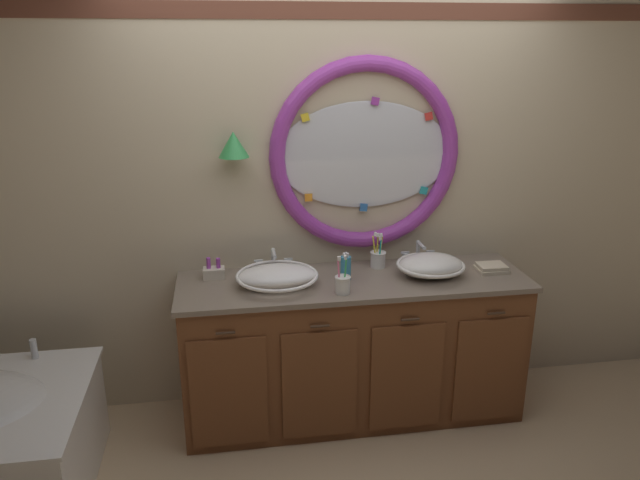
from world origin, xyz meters
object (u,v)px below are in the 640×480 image
at_px(folded_hand_towel, 491,268).
at_px(toothbrush_holder_left, 343,284).
at_px(soap_dispenser, 346,267).
at_px(sink_basin_right, 431,265).
at_px(toothbrush_holder_right, 378,258).
at_px(sink_basin_left, 277,276).
at_px(toiletry_basket, 214,272).

bearing_deg(folded_hand_towel, toothbrush_holder_left, -169.45).
bearing_deg(soap_dispenser, sink_basin_right, -2.83).
bearing_deg(folded_hand_towel, toothbrush_holder_right, 164.85).
height_order(sink_basin_left, sink_basin_right, sink_basin_right).
height_order(toothbrush_holder_left, folded_hand_towel, toothbrush_holder_left).
bearing_deg(toiletry_basket, soap_dispenser, -11.25).
height_order(sink_basin_left, folded_hand_towel, sink_basin_left).
bearing_deg(sink_basin_right, toothbrush_holder_left, -163.74).
bearing_deg(sink_basin_left, toiletry_basket, 153.73).
distance_m(sink_basin_left, toothbrush_holder_left, 0.37).
height_order(toothbrush_holder_right, folded_hand_towel, toothbrush_holder_right).
xyz_separation_m(sink_basin_left, toiletry_basket, (-0.35, 0.17, -0.02)).
xyz_separation_m(sink_basin_right, folded_hand_towel, (0.38, 0.01, -0.05)).
bearing_deg(sink_basin_right, folded_hand_towel, 2.01).
xyz_separation_m(folded_hand_towel, toiletry_basket, (-1.61, 0.16, 0.02)).
bearing_deg(sink_basin_left, folded_hand_towel, 0.60).
height_order(soap_dispenser, folded_hand_towel, soap_dispenser).
relative_size(sink_basin_left, sink_basin_right, 1.17).
bearing_deg(sink_basin_right, toothbrush_holder_right, 144.47).
bearing_deg(sink_basin_left, toothbrush_holder_left, -25.23).
xyz_separation_m(toothbrush_holder_left, toothbrush_holder_right, (0.28, 0.35, 0.00)).
bearing_deg(toiletry_basket, sink_basin_right, -7.92).
relative_size(sink_basin_left, toothbrush_holder_left, 2.13).
relative_size(toothbrush_holder_right, soap_dispenser, 1.31).
bearing_deg(toothbrush_holder_right, toiletry_basket, -179.03).
bearing_deg(sink_basin_left, sink_basin_right, 0.00).
xyz_separation_m(sink_basin_right, soap_dispenser, (-0.49, 0.02, 0.01)).
relative_size(soap_dispenser, toiletry_basket, 1.37).
bearing_deg(toiletry_basket, toothbrush_holder_right, 0.97).
height_order(sink_basin_left, toothbrush_holder_right, toothbrush_holder_right).
height_order(sink_basin_right, toothbrush_holder_left, toothbrush_holder_left).
xyz_separation_m(sink_basin_right, toiletry_basket, (-1.23, 0.17, -0.03)).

